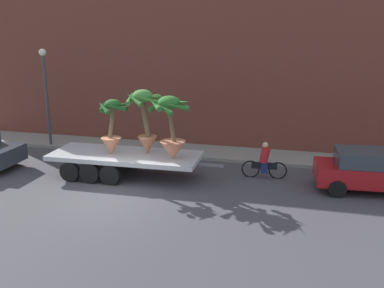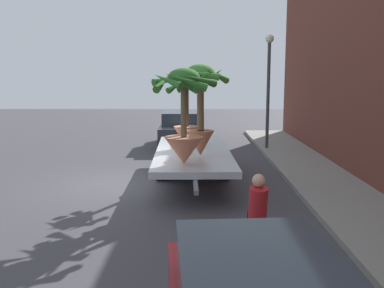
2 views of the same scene
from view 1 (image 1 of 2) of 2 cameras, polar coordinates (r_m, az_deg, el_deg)
name	(u,v)px [view 1 (image 1 of 2)]	position (r m, az deg, el deg)	size (l,w,h in m)	color
ground_plane	(113,196)	(15.40, -10.84, -7.10)	(60.00, 60.00, 0.00)	#423F44
sidewalk	(165,149)	(20.73, -3.74, -0.73)	(24.00, 2.20, 0.15)	gray
building_facade	(174,67)	(21.61, -2.50, 10.56)	(24.00, 1.20, 8.01)	brown
flatbed_trailer	(119,158)	(17.20, -10.00, -1.93)	(7.14, 2.43, 0.98)	#B7BABF
potted_palm_rear	(112,128)	(16.75, -10.98, 2.18)	(1.28, 1.30, 2.25)	#C17251
potted_palm_middle	(145,118)	(16.57, -6.50, 3.54)	(1.49, 1.62, 2.61)	#B26647
potted_palm_front	(171,128)	(15.82, -2.90, 2.21)	(1.74, 1.73, 2.48)	#C17251
cyclist	(264,162)	(16.99, 9.98, -2.49)	(1.84, 0.37, 1.54)	black
parked_car	(371,170)	(16.66, 23.47, -3.37)	(4.19, 2.05, 1.58)	maroon
street_lamp	(45,85)	(21.99, -19.60, 7.75)	(0.36, 0.36, 4.83)	#383D42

